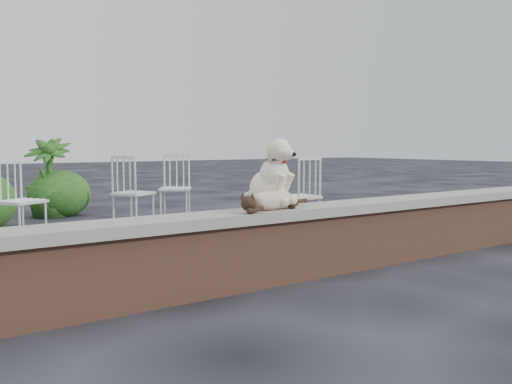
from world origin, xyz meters
TOP-DOWN VIEW (x-y plane):
  - ground at (0.00, 0.00)m, footprint 60.00×60.00m
  - brick_wall at (0.00, 0.00)m, footprint 6.00×0.30m
  - capstone at (0.00, 0.00)m, footprint 6.20×0.40m
  - dog at (-0.88, 0.10)m, footprint 0.45×0.54m
  - cat at (-0.96, -0.05)m, footprint 1.00×0.42m
  - chair_b at (0.10, 3.64)m, footprint 0.78×0.78m
  - chair_e at (-0.67, 3.31)m, footprint 0.76×0.76m
  - chair_c at (0.74, 1.68)m, footprint 0.61×0.61m
  - chair_a at (-2.11, 3.05)m, footprint 0.76×0.76m
  - potted_plant_b at (-1.29, 5.03)m, footprint 0.92×0.92m

SIDE VIEW (x-z plane):
  - ground at x=0.00m, z-range 0.00..0.00m
  - brick_wall at x=0.00m, z-range 0.00..0.50m
  - chair_b at x=0.10m, z-range 0.00..0.94m
  - chair_e at x=-0.67m, z-range 0.00..0.94m
  - chair_c at x=0.74m, z-range 0.00..0.94m
  - chair_a at x=-2.11m, z-range 0.00..0.94m
  - capstone at x=0.00m, z-range 0.50..0.58m
  - potted_plant_b at x=-1.29m, z-range 0.00..1.18m
  - cat at x=-0.96m, z-range 0.58..0.75m
  - dog at x=-0.88m, z-range 0.58..1.14m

